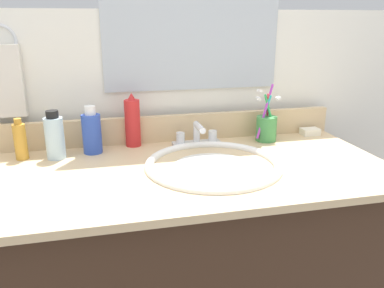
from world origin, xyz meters
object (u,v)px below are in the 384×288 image
Objects in this scene: bottle_spray_red at (133,122)px; bottle_oil_amber at (20,141)px; hand_towel at (4,81)px; faucet at (197,138)px; cup_green at (266,127)px; soap_bar at (310,132)px; bottle_shampoo_blue at (92,132)px; bottle_gel_clear at (55,137)px.

bottle_spray_red is 0.34m from bottle_oil_amber.
hand_towel is 1.75× the size of bottle_oil_amber.
faucet is 0.25m from cup_green.
hand_towel is at bearing 170.27° from faucet.
cup_green is 3.06× the size of soap_bar.
faucet is at bearing -175.54° from soap_bar.
bottle_oil_amber is (-0.21, -0.01, -0.01)m from bottle_shampoo_blue.
soap_bar is (0.77, 0.03, -0.05)m from bottle_shampoo_blue.
bottle_gel_clear is 0.75× the size of cup_green.
bottle_shampoo_blue is at bearing 3.53° from bottle_oil_amber.
cup_green is at bearing -6.51° from hand_towel.
bottle_oil_amber is 0.79m from cup_green.
soap_bar is at bearing 4.46° from faucet.
bottle_gel_clear is 0.88m from soap_bar.
bottle_gel_clear is 0.98× the size of bottle_shampoo_blue.
hand_towel is at bearing 173.49° from cup_green.
bottle_shampoo_blue is at bearing -178.13° from soap_bar.
faucet is 0.43m from soap_bar.
bottle_spray_red is at bearing 18.47° from bottle_shampoo_blue.
bottle_gel_clear is at bearing -177.47° from faucet.
hand_towel is 1.49× the size of bottle_gel_clear.
bottle_oil_amber is 1.96× the size of soap_bar.
hand_towel is 3.44× the size of soap_bar.
bottle_gel_clear is at bearing -176.51° from soap_bar.
bottle_spray_red is 0.14m from bottle_shampoo_blue.
cup_green reaches higher than soap_bar.
soap_bar is at bearing -1.66° from bottle_spray_red.
bottle_shampoo_blue is (0.25, -0.09, -0.15)m from hand_towel.
bottle_oil_amber is 0.64× the size of cup_green.
bottle_gel_clear is 0.10m from bottle_oil_amber.
soap_bar is at bearing -3.75° from hand_towel.
bottle_gel_clear is at bearing -177.92° from cup_green.
bottle_shampoo_blue reaches higher than bottle_gel_clear.
bottle_shampoo_blue is at bearing 178.53° from faucet.
bottle_oil_amber is (-0.34, -0.06, -0.02)m from bottle_spray_red.
bottle_spray_red is 1.18× the size of bottle_shampoo_blue.
cup_green is at bearing -5.90° from bottle_spray_red.
bottle_oil_amber is (0.04, -0.10, -0.16)m from hand_towel.
hand_towel reaches higher than bottle_spray_red.
hand_towel is at bearing 139.90° from bottle_gel_clear.
faucet is 1.09× the size of bottle_gel_clear.
bottle_spray_red is 0.91× the size of cup_green.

